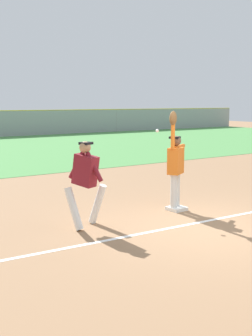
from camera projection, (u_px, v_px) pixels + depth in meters
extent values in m
plane|color=#936D4C|center=(204.00, 228.00, 8.44)|extent=(74.05, 74.05, 0.00)
cube|color=white|center=(25.00, 256.00, 6.91)|extent=(12.00, 0.56, 0.01)
cube|color=white|center=(177.00, 208.00, 9.85)|extent=(0.40, 0.40, 0.08)
cylinder|color=silver|center=(177.00, 191.00, 9.91)|extent=(0.20, 0.20, 0.85)
cylinder|color=silver|center=(174.00, 193.00, 9.73)|extent=(0.20, 0.20, 0.85)
cube|color=orange|center=(176.00, 161.00, 9.71)|extent=(0.51, 0.45, 0.60)
sphere|color=brown|center=(176.00, 141.00, 9.64)|extent=(0.31, 0.31, 0.23)
cube|color=black|center=(175.00, 138.00, 9.64)|extent=(0.28, 0.29, 0.05)
cylinder|color=orange|center=(173.00, 135.00, 9.42)|extent=(0.12, 0.12, 0.62)
cylinder|color=orange|center=(179.00, 147.00, 9.86)|extent=(0.58, 0.39, 0.09)
ellipsoid|color=brown|center=(173.00, 118.00, 9.36)|extent=(0.31, 0.26, 0.32)
cylinder|color=white|center=(98.00, 204.00, 8.67)|extent=(0.31, 0.46, 0.85)
cylinder|color=white|center=(74.00, 209.00, 8.29)|extent=(0.31, 0.46, 0.85)
cube|color=maroon|center=(85.00, 170.00, 8.37)|extent=(0.45, 0.58, 0.66)
sphere|color=tan|center=(85.00, 147.00, 8.30)|extent=(0.30, 0.30, 0.23)
cube|color=black|center=(86.00, 143.00, 8.31)|extent=(0.28, 0.27, 0.05)
cylinder|color=maroon|center=(77.00, 165.00, 8.47)|extent=(0.24, 0.40, 0.58)
cylinder|color=maroon|center=(94.00, 167.00, 8.24)|extent=(0.24, 0.40, 0.58)
sphere|color=white|center=(157.00, 131.00, 9.44)|extent=(0.07, 0.07, 0.07)
cylinder|color=gray|center=(116.00, 121.00, 35.68)|extent=(0.08, 0.08, 1.83)
cylinder|color=gray|center=(229.00, 117.00, 43.13)|extent=(0.08, 0.08, 1.83)
cylinder|color=black|center=(6.00, 129.00, 34.73)|extent=(0.61, 0.24, 0.60)
cylinder|color=black|center=(15.00, 130.00, 33.20)|extent=(0.61, 0.24, 0.60)
cube|color=#B21E1E|center=(52.00, 125.00, 35.57)|extent=(4.52, 2.19, 0.55)
cube|color=#2D333D|center=(52.00, 119.00, 35.49)|extent=(2.31, 1.89, 0.40)
cylinder|color=black|center=(62.00, 127.00, 37.23)|extent=(0.61, 0.26, 0.60)
cylinder|color=black|center=(73.00, 128.00, 35.74)|extent=(0.61, 0.26, 0.60)
cylinder|color=black|center=(31.00, 128.00, 35.47)|extent=(0.61, 0.26, 0.60)
cylinder|color=black|center=(41.00, 129.00, 33.99)|extent=(0.61, 0.26, 0.60)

